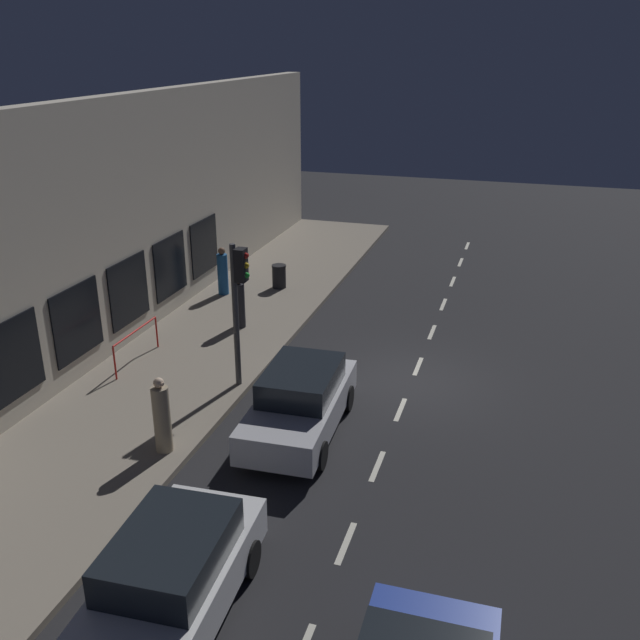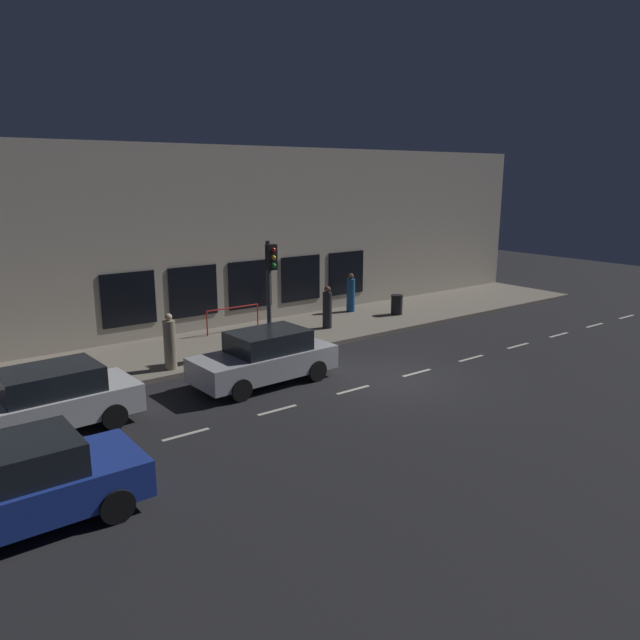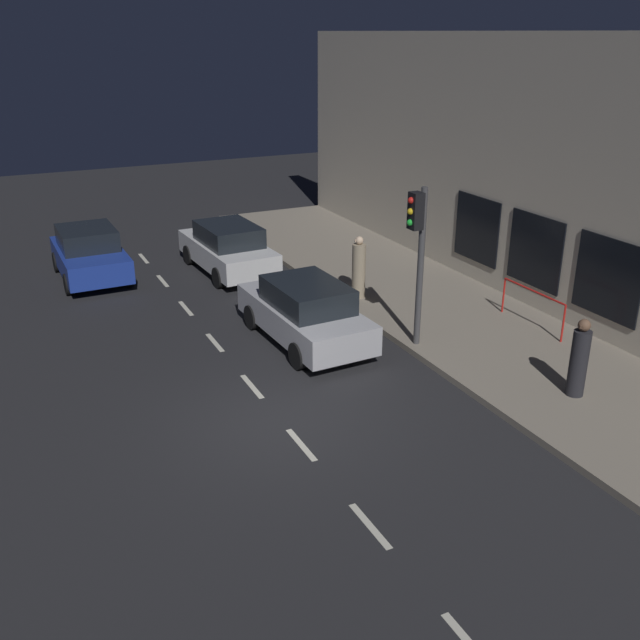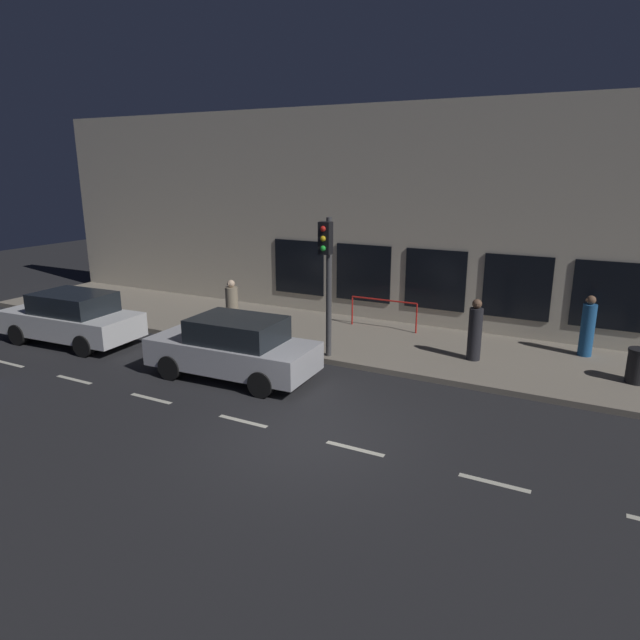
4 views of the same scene
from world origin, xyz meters
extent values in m
plane|color=#232326|center=(0.00, 0.00, 0.00)|extent=(60.00, 60.00, 0.00)
cube|color=gray|center=(6.25, 0.00, 0.07)|extent=(4.50, 32.00, 0.15)
cube|color=beige|center=(8.80, 0.00, 3.59)|extent=(0.60, 32.00, 7.17)
cube|color=black|center=(8.47, -5.02, 1.72)|extent=(0.04, 1.98, 1.94)
cube|color=black|center=(8.47, -2.51, 1.72)|extent=(0.04, 1.98, 1.94)
cube|color=black|center=(8.47, 0.00, 1.72)|extent=(0.04, 1.98, 1.94)
cube|color=black|center=(8.47, 2.51, 1.72)|extent=(0.04, 1.98, 1.94)
cube|color=black|center=(8.47, 5.02, 1.72)|extent=(0.04, 1.98, 1.94)
cube|color=beige|center=(0.00, -14.00, 0.00)|extent=(0.12, 1.20, 0.01)
cube|color=beige|center=(0.00, -11.40, 0.00)|extent=(0.12, 1.20, 0.01)
cube|color=beige|center=(0.00, -8.80, 0.00)|extent=(0.12, 1.20, 0.01)
cube|color=beige|center=(0.00, -6.20, 0.00)|extent=(0.12, 1.20, 0.01)
cube|color=beige|center=(0.00, -3.60, 0.00)|extent=(0.12, 1.20, 0.01)
cube|color=beige|center=(0.00, -1.00, 0.00)|extent=(0.12, 1.20, 0.01)
cube|color=beige|center=(0.00, 1.60, 0.00)|extent=(0.12, 1.20, 0.01)
cube|color=beige|center=(0.00, 4.20, 0.00)|extent=(0.12, 1.20, 0.01)
cube|color=beige|center=(0.00, 6.80, 0.00)|extent=(0.12, 1.20, 0.01)
cube|color=beige|center=(0.00, 9.40, 0.00)|extent=(0.12, 1.20, 0.01)
cylinder|color=#424244|center=(4.30, 1.73, 2.05)|extent=(0.15, 0.15, 3.80)
cube|color=black|center=(4.09, 1.73, 3.43)|extent=(0.26, 0.32, 0.84)
sphere|color=red|center=(3.95, 1.73, 3.68)|extent=(0.15, 0.15, 0.15)
sphere|color=gold|center=(3.95, 1.73, 3.43)|extent=(0.15, 0.15, 0.15)
sphere|color=green|center=(3.95, 1.73, 3.18)|extent=(0.15, 0.15, 0.15)
cube|color=#1E389E|center=(-1.90, 10.59, 0.63)|extent=(1.90, 3.90, 0.70)
cube|color=black|center=(-1.91, 10.74, 1.28)|extent=(1.65, 2.04, 0.60)
cylinder|color=black|center=(-1.02, 9.40, 0.32)|extent=(0.23, 0.64, 0.64)
cylinder|color=black|center=(-2.75, 9.38, 0.32)|extent=(0.23, 0.64, 0.64)
cube|color=silver|center=(2.15, 9.42, 0.63)|extent=(2.02, 4.40, 0.70)
cube|color=black|center=(2.16, 9.24, 1.28)|extent=(1.70, 2.32, 0.60)
cylinder|color=black|center=(1.38, 8.04, 0.32)|extent=(0.25, 0.65, 0.64)
cylinder|color=black|center=(3.06, 8.13, 0.32)|extent=(0.25, 0.65, 0.64)
cube|color=#B7B7BC|center=(2.06, 3.34, 0.63)|extent=(1.96, 4.37, 0.70)
cube|color=black|center=(2.06, 3.17, 1.28)|extent=(1.66, 2.30, 0.60)
cylinder|color=black|center=(1.17, 4.64, 0.32)|extent=(0.25, 0.65, 0.64)
cylinder|color=black|center=(2.83, 4.70, 0.32)|extent=(0.25, 0.65, 0.64)
cylinder|color=black|center=(1.28, 1.97, 0.32)|extent=(0.25, 0.65, 0.64)
cylinder|color=black|center=(2.94, 2.04, 0.32)|extent=(0.25, 0.65, 0.64)
cylinder|color=gray|center=(4.58, 5.18, 0.92)|extent=(0.47, 0.47, 1.54)
sphere|color=beige|center=(4.58, 5.18, 1.81)|extent=(0.23, 0.23, 0.23)
cube|color=beige|center=(4.48, 5.21, 1.81)|extent=(0.06, 0.07, 0.06)
cylinder|color=#232328|center=(5.82, -1.91, 0.86)|extent=(0.49, 0.49, 1.43)
sphere|color=brown|center=(5.82, -1.91, 1.71)|extent=(0.26, 0.26, 0.26)
cube|color=brown|center=(5.71, -1.96, 1.71)|extent=(0.07, 0.08, 0.07)
cylinder|color=#1E5189|center=(7.60, -4.58, 0.88)|extent=(0.50, 0.50, 1.46)
sphere|color=brown|center=(7.60, -4.58, 1.73)|extent=(0.25, 0.25, 0.25)
cube|color=brown|center=(7.54, -4.48, 1.73)|extent=(0.08, 0.07, 0.07)
cylinder|color=black|center=(5.94, -5.81, 0.55)|extent=(0.50, 0.50, 0.80)
cylinder|color=black|center=(5.94, -5.81, 0.98)|extent=(0.52, 0.52, 0.06)
cylinder|color=red|center=(7.51, 0.26, 0.62)|extent=(0.05, 0.05, 0.95)
cylinder|color=red|center=(7.51, 2.47, 0.62)|extent=(0.05, 0.05, 0.95)
cylinder|color=red|center=(7.51, 1.36, 1.10)|extent=(0.05, 2.21, 0.05)
camera|label=1|loc=(-2.58, 16.80, 8.55)|focal=39.16mm
camera|label=2|loc=(-12.72, 12.31, 6.02)|focal=34.12mm
camera|label=3|loc=(-4.62, -11.37, 7.15)|focal=39.74mm
camera|label=4|loc=(-8.88, -4.88, 5.21)|focal=31.39mm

